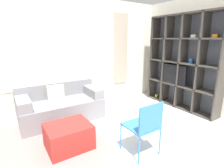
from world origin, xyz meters
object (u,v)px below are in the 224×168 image
folding_chair (145,124)px  ottoman (69,136)px  couch_main (61,106)px  shelving_unit (183,63)px

folding_chair → ottoman: bearing=-41.8°
couch_main → ottoman: size_ratio=2.48×
ottoman → folding_chair: 1.24m
shelving_unit → ottoman: (-3.09, -0.21, -0.94)m
ottoman → folding_chair: size_ratio=0.80×
couch_main → folding_chair: size_ratio=1.98×
shelving_unit → ottoman: size_ratio=3.35×
shelving_unit → couch_main: bearing=162.6°
folding_chair → shelving_unit: bearing=-155.4°
shelving_unit → folding_chair: shelving_unit is taller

